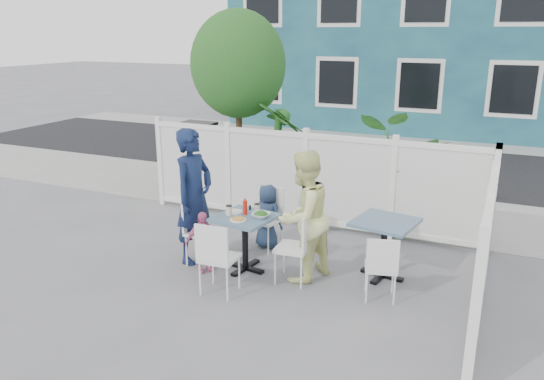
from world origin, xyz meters
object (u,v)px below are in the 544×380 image
at_px(chair_back, 268,213).
at_px(chair_near, 216,254).
at_px(chair_left, 198,225).
at_px(spare_table, 384,234).
at_px(utility_cabinet, 198,154).
at_px(main_table, 245,228).
at_px(chair_right, 299,242).
at_px(toddler, 203,242).
at_px(woman, 303,217).
at_px(man, 194,196).
at_px(boy, 268,216).

xyz_separation_m(chair_back, chair_near, (0.06, -1.67, 0.01)).
bearing_deg(chair_left, spare_table, 101.90).
distance_m(utility_cabinet, main_table, 4.61).
xyz_separation_m(chair_right, toddler, (-1.32, -0.23, -0.13)).
bearing_deg(toddler, woman, -38.12).
xyz_separation_m(spare_table, chair_back, (-1.84, 0.31, -0.07)).
xyz_separation_m(main_table, chair_back, (-0.05, 0.86, -0.06)).
relative_size(chair_right, woman, 0.55).
distance_m(utility_cabinet, man, 4.15).
relative_size(woman, boy, 1.77).
distance_m(utility_cabinet, chair_near, 5.27).
height_order(main_table, man, man).
height_order(chair_left, boy, boy).
relative_size(spare_table, boy, 0.89).
distance_m(utility_cabinet, spare_table, 5.60).
xyz_separation_m(spare_table, boy, (-1.85, 0.31, -0.13)).
bearing_deg(spare_table, utility_cabinet, 147.59).
relative_size(chair_back, toddler, 1.10).
xyz_separation_m(utility_cabinet, chair_near, (2.96, -4.36, -0.07)).
distance_m(woman, toddler, 1.44).
relative_size(chair_right, toddler, 1.12).
bearing_deg(chair_near, chair_back, 88.91).
xyz_separation_m(chair_right, chair_near, (-0.80, -0.76, -0.00)).
relative_size(chair_left, chair_right, 1.02).
bearing_deg(boy, chair_left, 68.22).
xyz_separation_m(spare_table, chair_near, (-1.78, -1.36, -0.06)).
xyz_separation_m(chair_left, chair_near, (0.72, -0.75, -0.01)).
bearing_deg(woman, man, -67.93).
height_order(utility_cabinet, boy, utility_cabinet).
xyz_separation_m(main_table, spare_table, (1.79, 0.55, 0.02)).
bearing_deg(spare_table, chair_near, -142.52).
bearing_deg(chair_left, chair_near, 41.99).
xyz_separation_m(utility_cabinet, spare_table, (4.73, -3.00, -0.01)).
height_order(spare_table, chair_near, chair_near).
bearing_deg(chair_left, woman, 93.22).
height_order(chair_near, boy, boy).
distance_m(utility_cabinet, chair_back, 3.95).
height_order(chair_right, man, man).
distance_m(utility_cabinet, chair_right, 5.20).
height_order(main_table, boy, boy).
bearing_deg(chair_left, toddler, 40.15).
bearing_deg(utility_cabinet, chair_near, -53.92).
relative_size(chair_left, toddler, 1.14).
xyz_separation_m(man, boy, (0.75, 0.85, -0.47)).
height_order(chair_back, boy, boy).
bearing_deg(main_table, man, 179.32).
distance_m(spare_table, man, 2.67).
bearing_deg(man, main_table, -84.90).
distance_m(utility_cabinet, chair_left, 4.25).
bearing_deg(chair_near, chair_right, 40.36).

